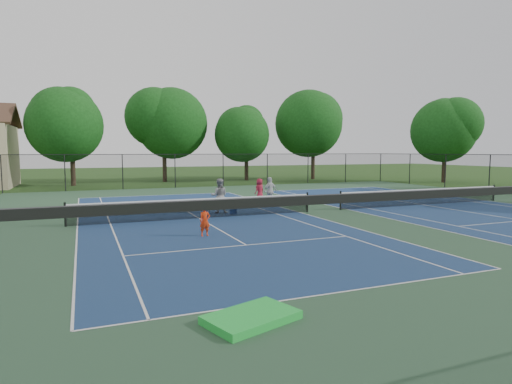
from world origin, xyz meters
name	(u,v)px	position (x,y,z in m)	size (l,w,h in m)	color
ground	(324,211)	(0.00, 0.00, 0.00)	(140.00, 140.00, 0.00)	#234716
court_pad	(324,211)	(0.00, 0.00, 0.00)	(36.00, 36.00, 0.01)	#2E5238
tennis_court_left	(199,217)	(-7.00, 0.00, 0.10)	(12.00, 23.83, 1.07)	navy
tennis_court_right	(423,203)	(7.00, 0.00, 0.10)	(12.00, 23.83, 1.07)	navy
perimeter_fence	(324,182)	(0.00, 0.00, 1.60)	(36.08, 36.08, 3.02)	black
tree_back_a	(71,122)	(-13.00, 24.00, 6.04)	(6.80, 6.80, 9.15)	#2D2116
tree_back_b	(164,120)	(-4.00, 26.00, 6.60)	(7.60, 7.60, 10.03)	#2D2116
tree_back_c	(246,131)	(5.00, 25.00, 5.48)	(6.00, 6.00, 8.40)	#2D2116
tree_back_d	(314,121)	(13.00, 24.00, 6.82)	(7.80, 7.80, 10.37)	#2D2116
tree_side_e	(446,127)	(23.00, 14.00, 5.81)	(6.60, 6.60, 8.87)	#2D2116
child_player	(205,221)	(-7.89, -4.26, 0.59)	(0.43, 0.28, 1.18)	#F63A10
instructor	(219,196)	(-5.54, 1.44, 0.92)	(0.89, 0.70, 1.84)	gray
bystander_a	(270,191)	(-1.78, 3.26, 0.87)	(1.01, 0.42, 1.73)	silver
bystander_c	(260,190)	(-1.49, 5.60, 0.75)	(0.73, 0.48, 1.49)	maroon
ball_crate	(233,211)	(-5.00, 0.74, 0.15)	(0.35, 0.27, 0.31)	#163F9B
ball_hopper	(233,205)	(-5.00, 0.74, 0.50)	(0.33, 0.26, 0.38)	green
green_tarp	(251,317)	(-9.29, -12.68, 0.09)	(1.72, 1.08, 0.16)	green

